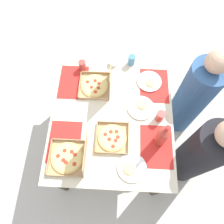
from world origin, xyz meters
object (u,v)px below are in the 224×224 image
diner_right_seat (198,155)px  condiment_bowl (113,63)px  pizza_box_edge_far (112,138)px  diner_left_seat (192,98)px  plate_middle (132,168)px  cup_red (132,60)px  cup_clear_left (160,116)px  cup_spare (82,65)px  pizza_box_corner_right (71,157)px  soda_bottle (162,136)px  pizza_box_center (98,84)px  plate_near_left (141,108)px  plate_far_left (149,82)px

diner_right_seat → condiment_bowl: bearing=-134.9°
pizza_box_edge_far → diner_left_seat: diner_left_seat is taller
diner_right_seat → plate_middle: bearing=-73.3°
cup_red → cup_clear_left: size_ratio=0.97×
plate_middle → cup_spare: bearing=-152.5°
cup_red → cup_spare: bearing=-79.7°
pizza_box_corner_right → soda_bottle: 0.72m
diner_left_seat → diner_right_seat: bearing=0.0°
cup_spare → diner_right_seat: diner_right_seat is taller
pizza_box_center → cup_spare: size_ratio=3.25×
plate_near_left → condiment_bowl: bearing=-150.2°
diner_left_seat → cup_clear_left: bearing=-49.2°
condiment_bowl → cup_red: bearing=96.3°
diner_left_seat → pizza_box_edge_far: bearing=-55.8°
plate_far_left → diner_right_seat: (0.61, 0.45, -0.22)m
cup_clear_left → condiment_bowl: size_ratio=1.20×
pizza_box_corner_right → condiment_bowl: (-0.92, 0.28, -0.03)m
cup_red → diner_left_seat: (0.24, 0.63, -0.25)m
pizza_box_center → cup_red: pizza_box_center is taller
cup_clear_left → diner_right_seat: diner_right_seat is taller
cup_red → diner_left_seat: diner_left_seat is taller
soda_bottle → pizza_box_center: bearing=-132.6°
plate_far_left → cup_clear_left: 0.37m
plate_far_left → plate_middle: size_ratio=0.99×
plate_middle → diner_right_seat: size_ratio=0.19×
plate_middle → cup_spare: size_ratio=2.33×
plate_near_left → pizza_box_center: bearing=-117.1°
cup_clear_left → diner_left_seat: diner_left_seat is taller
pizza_box_corner_right → plate_far_left: pizza_box_corner_right is taller
pizza_box_edge_far → diner_left_seat: bearing=124.2°
soda_bottle → cup_spare: 0.98m
pizza_box_center → plate_near_left: bearing=62.9°
plate_far_left → plate_middle: (0.79, -0.15, 0.00)m
plate_middle → cup_red: 0.99m
pizza_box_center → diner_left_seat: bearing=92.3°
pizza_box_center → plate_far_left: size_ratio=1.40×
pizza_box_corner_right → cup_red: 1.04m
condiment_bowl → diner_right_seat: (0.79, 0.80, -0.23)m
pizza_box_edge_far → cup_spare: 0.75m
plate_middle → condiment_bowl: condiment_bowl is taller
cup_spare → diner_right_seat: bearing=56.1°
cup_clear_left → pizza_box_edge_far: bearing=-63.5°
cup_spare → plate_near_left: bearing=54.5°
pizza_box_center → plate_middle: bearing=23.5°
plate_far_left → plate_near_left: same height
plate_near_left → condiment_bowl: (-0.46, -0.26, 0.01)m
pizza_box_corner_right → cup_spare: pizza_box_corner_right is taller
plate_far_left → diner_left_seat: diner_left_seat is taller
pizza_box_center → diner_left_seat: diner_left_seat is taller
cup_spare → cup_clear_left: size_ratio=0.93×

